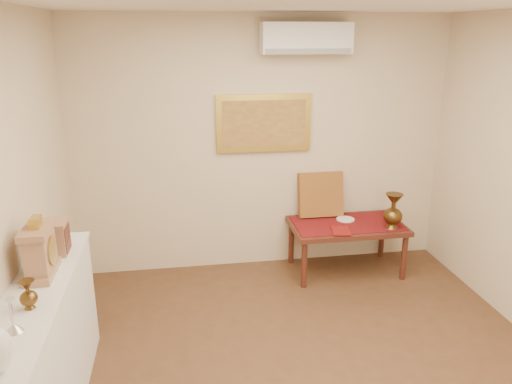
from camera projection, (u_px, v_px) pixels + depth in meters
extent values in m
cube|color=beige|center=(263.00, 146.00, 5.31)|extent=(4.00, 0.02, 2.70)
cube|color=maroon|center=(347.00, 223.00, 5.33)|extent=(1.14, 0.59, 0.01)
cylinder|color=white|center=(345.00, 219.00, 5.42)|extent=(0.20, 0.20, 0.01)
cube|color=maroon|center=(341.00, 231.00, 5.11)|extent=(0.22, 0.28, 0.01)
cube|color=maroon|center=(321.00, 194.00, 5.48)|extent=(0.49, 0.20, 0.50)
cube|color=silver|center=(43.00, 366.00, 3.18)|extent=(0.35, 2.00, 0.95)
cube|color=silver|center=(33.00, 298.00, 3.03)|extent=(0.37, 2.02, 0.03)
cube|color=#A87756|center=(43.00, 272.00, 3.28)|extent=(0.16, 0.36, 0.05)
cube|color=#A87756|center=(40.00, 251.00, 3.23)|extent=(0.14, 0.30, 0.25)
cylinder|color=beige|center=(52.00, 250.00, 3.25)|extent=(0.01, 0.17, 0.17)
cylinder|color=gold|center=(53.00, 250.00, 3.25)|extent=(0.01, 0.19, 0.19)
cube|color=#A87756|center=(37.00, 230.00, 3.19)|extent=(0.17, 0.34, 0.04)
cube|color=gold|center=(36.00, 222.00, 3.17)|extent=(0.06, 0.11, 0.07)
cube|color=#A87756|center=(57.00, 239.00, 3.58)|extent=(0.15, 0.20, 0.22)
cube|color=#4D2017|center=(69.00, 245.00, 3.61)|extent=(0.01, 0.17, 0.09)
cube|color=#4D2017|center=(67.00, 232.00, 3.58)|extent=(0.01, 0.17, 0.09)
cube|color=#A87756|center=(54.00, 223.00, 3.54)|extent=(0.16, 0.21, 0.02)
cube|color=#4D2017|center=(347.00, 226.00, 5.34)|extent=(1.20, 0.70, 0.05)
cylinder|color=#4D2017|center=(304.00, 265.00, 5.07)|extent=(0.06, 0.06, 0.50)
cylinder|color=#4D2017|center=(404.00, 257.00, 5.24)|extent=(0.06, 0.06, 0.50)
cylinder|color=#4D2017|center=(291.00, 242.00, 5.62)|extent=(0.06, 0.06, 0.50)
cylinder|color=#4D2017|center=(382.00, 236.00, 5.78)|extent=(0.06, 0.06, 0.50)
cube|color=gold|center=(264.00, 123.00, 5.21)|extent=(1.00, 0.05, 0.60)
cube|color=#AB7E3B|center=(264.00, 124.00, 5.18)|extent=(0.88, 0.01, 0.48)
cube|color=silver|center=(306.00, 38.00, 4.91)|extent=(0.90, 0.24, 0.30)
cube|color=gray|center=(309.00, 51.00, 4.83)|extent=(0.86, 0.02, 0.05)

